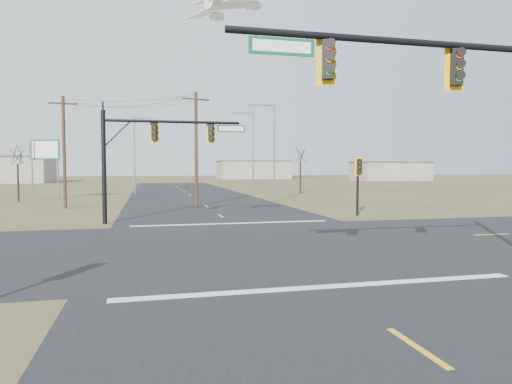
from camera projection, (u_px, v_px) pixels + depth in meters
ground at (262, 244)px, 20.32m from camera, size 320.00×320.00×0.00m
road_ew at (262, 244)px, 20.32m from camera, size 160.00×14.00×0.02m
road_ns at (262, 244)px, 20.32m from camera, size 14.00×160.00×0.02m
stop_bar_near at (327, 287)px, 13.03m from camera, size 12.00×0.40×0.01m
stop_bar_far at (232, 223)px, 27.60m from camera, size 12.00×0.40×0.01m
mast_arm_near at (468, 97)px, 13.40m from camera, size 10.97×0.58×7.57m
mast_arm_far at (155, 142)px, 28.08m from camera, size 8.84×0.58×6.85m
pedestal_signal_ne at (359, 172)px, 32.03m from camera, size 0.64×0.55×4.19m
utility_pole_near at (196, 148)px, 39.12m from camera, size 2.36×0.70×9.82m
utility_pole_far at (64, 150)px, 37.66m from camera, size 2.26×0.30×9.26m
highway_sign at (45, 157)px, 47.91m from camera, size 3.17×1.29×6.31m
streetlight_a at (272, 147)px, 44.51m from camera, size 2.68×0.26×9.63m
streetlight_b at (251, 146)px, 66.43m from camera, size 3.18×0.30×11.44m
streetlight_c at (136, 151)px, 58.13m from camera, size 2.76×0.45×9.84m
bare_tree_a at (17, 155)px, 44.29m from camera, size 2.78×2.78×5.87m
bare_tree_c at (301, 154)px, 59.48m from camera, size 3.30×3.30×6.46m
warehouse_mid at (253, 170)px, 132.81m from camera, size 20.00×12.00×5.00m
warehouse_right at (390, 172)px, 115.48m from camera, size 18.00×10.00×4.50m
jet_airliner at (234, 1)px, 93.71m from camera, size 26.80×26.52×13.02m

